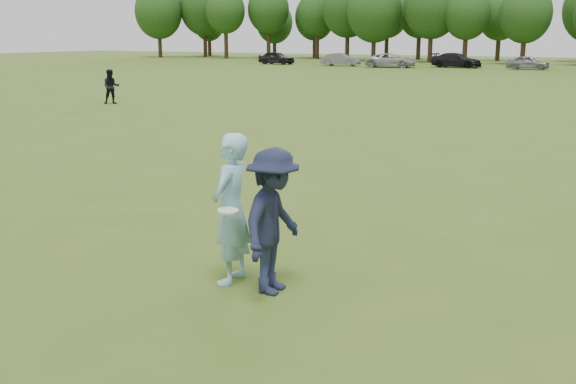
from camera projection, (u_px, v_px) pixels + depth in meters
name	position (u px, v px, depth m)	size (l,w,h in m)	color
ground	(274.00, 272.00, 9.61)	(200.00, 200.00, 0.00)	#3A5517
thrower	(231.00, 209.00, 9.02)	(0.75, 0.49, 2.06)	#91C8E0
defender	(273.00, 221.00, 8.68)	(1.24, 0.71, 1.92)	#181E36
player_far_a	(111.00, 87.00, 32.67)	(0.81, 0.63, 1.67)	black
car_a	(276.00, 58.00, 76.20)	(1.71, 4.24, 1.45)	black
car_b	(341.00, 60.00, 72.04)	(1.44, 4.13, 1.36)	slate
car_c	(391.00, 60.00, 68.74)	(2.37, 5.14, 1.43)	#A0A0A4
car_d	(457.00, 60.00, 68.37)	(2.07, 5.08, 1.47)	black
car_e	(528.00, 63.00, 64.66)	(1.58, 3.94, 1.34)	gray
disc_in_play	(228.00, 211.00, 8.65)	(0.29, 0.29, 0.05)	white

